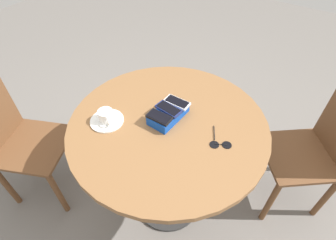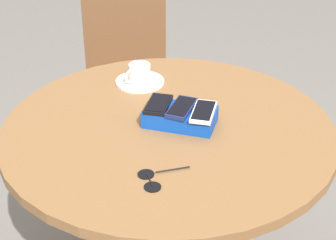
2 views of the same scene
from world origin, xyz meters
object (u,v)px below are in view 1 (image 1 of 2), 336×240
Objects in this scene: sunglasses at (220,143)px; chair_far_side at (310,152)px; round_table at (168,140)px; phone_white at (177,102)px; phone_box at (168,114)px; chair_near_window at (22,141)px; phone_navy at (168,109)px; saucer at (107,121)px; coffee_cup at (106,116)px; phone_black at (159,117)px.

chair_far_side is at bearing 142.01° from sunglasses.
phone_white is (-0.10, -0.01, 0.19)m from round_table.
sunglasses is (0.01, 0.29, -0.02)m from phone_box.
sunglasses is 1.21m from chair_near_window.
phone_navy is (0.07, -0.01, 0.00)m from phone_white.
phone_white reaches higher than phone_box.
chair_far_side reaches higher than round_table.
phone_navy is 0.82× the size of saucer.
phone_navy is 0.92m from chair_far_side.
saucer is 0.03m from coffee_cup.
round_table is at bearing 121.81° from coffee_cup.
chair_near_window is (0.47, -0.82, -0.37)m from phone_white.
coffee_cup is at bearing -71.07° from sunglasses.
round_table is 0.34m from coffee_cup.
coffee_cup is (0.16, -0.25, 0.17)m from round_table.
round_table is at bearing 7.44° from phone_white.
sunglasses is at bearing -37.99° from chair_far_side.
coffee_cup is at bearing -42.89° from phone_white.
phone_navy is at bearing 176.10° from phone_black.
chair_near_window is (0.37, -0.83, -0.18)m from round_table.
phone_box is at bearing 27.08° from phone_navy.
phone_box is 1.69× the size of sunglasses.
phone_navy is 1.13× the size of phone_black.
chair_far_side reaches higher than phone_white.
phone_navy is (-0.00, -0.00, 0.03)m from phone_box.
coffee_cup is (0.00, 0.00, 0.03)m from saucer.
phone_navy is 0.07m from phone_black.
phone_navy reaches higher than sunglasses.
phone_black is 1.30× the size of coffee_cup.
saucer is (0.26, -0.24, -0.05)m from phone_white.
round_table is 0.33m from saucer.
phone_white is at bearing 174.65° from phone_black.
chair_near_window is (0.21, -0.58, -0.35)m from coffee_cup.
coffee_cup is 0.71m from chair_near_window.
phone_navy is at bearing 116.66° from chair_near_window.
sunglasses is at bearing 108.73° from saucer.
phone_box is 0.03m from phone_navy.
phone_navy is at bearing 129.74° from coffee_cup.
phone_white is at bearing -57.71° from chair_far_side.
phone_white is at bearing 137.11° from coffee_cup.
round_table is at bearing -85.38° from sunglasses.
chair_far_side is (-0.51, 0.40, -0.32)m from sunglasses.
phone_navy reaches higher than phone_box.
chair_near_window reaches higher than round_table.
phone_black is at bearing -79.13° from sunglasses.
round_table is 7.64× the size of phone_white.
saucer is 1.31× the size of sunglasses.
chair_near_window reaches higher than phone_black.
chair_near_window is at bearing -69.72° from coffee_cup.
saucer reaches higher than round_table.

